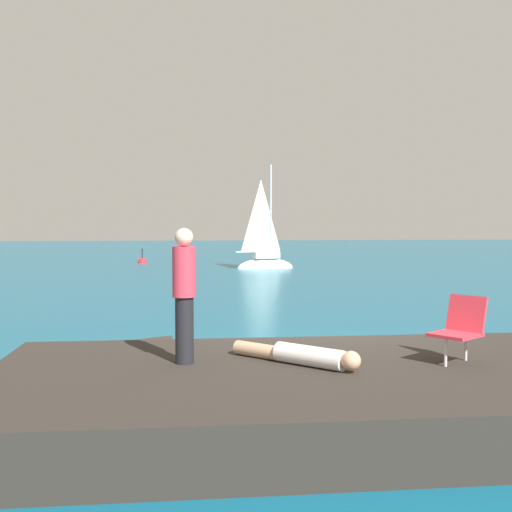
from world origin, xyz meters
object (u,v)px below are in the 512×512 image
object	(u,v)px
person_standing	(184,291)
marker_buoy	(142,262)
person_sunbather	(300,355)
beach_chair	(460,326)
sailboat_near	(265,262)

from	to	relation	value
person_standing	marker_buoy	size ratio (longest dim) A/B	1.43
person_sunbather	beach_chair	world-z (taller)	beach_chair
person_sunbather	beach_chair	xyz separation A→B (m)	(1.93, -0.12, 0.33)
person_standing	beach_chair	xyz separation A→B (m)	(3.29, -0.37, -0.42)
person_sunbather	marker_buoy	bearing A→B (deg)	-38.15
marker_buoy	person_sunbather	bearing A→B (deg)	-83.41
beach_chair	person_sunbather	bearing A→B (deg)	-38.86
sailboat_near	person_standing	xyz separation A→B (m)	(-4.47, -24.36, 1.16)
person_sunbather	sailboat_near	bearing A→B (deg)	-51.94
sailboat_near	marker_buoy	distance (m)	8.92
person_sunbather	person_standing	world-z (taller)	person_standing
person_sunbather	beach_chair	size ratio (longest dim) A/B	1.69
beach_chair	marker_buoy	size ratio (longest dim) A/B	0.71
person_standing	marker_buoy	world-z (taller)	person_standing
person_sunbather	beach_chair	distance (m)	1.96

